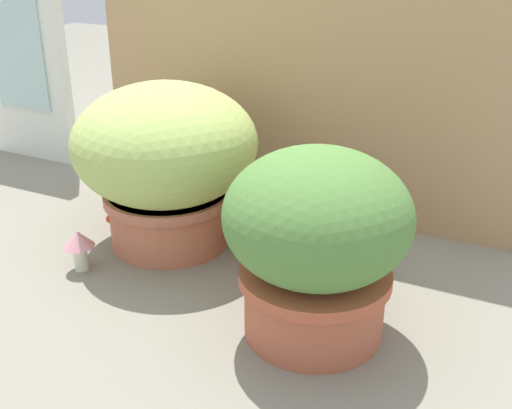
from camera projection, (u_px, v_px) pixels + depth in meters
ground_plane at (215, 285)px, 1.46m from camera, size 6.00×6.00×0.00m
cardboard_backdrop at (302, 58)px, 1.68m from camera, size 1.24×0.03×0.86m
window_panel_white at (22, 44)px, 2.09m from camera, size 0.34×0.05×0.78m
grass_planter at (166, 158)px, 1.56m from camera, size 0.45×0.45×0.42m
leafy_planter at (316, 240)px, 1.21m from camera, size 0.36×0.36×0.39m
cat at (306, 218)px, 1.50m from camera, size 0.35×0.28×0.32m
mushroom_ornament_pink at (79, 243)px, 1.50m from camera, size 0.07×0.07×0.10m
mushroom_ornament_red at (125, 212)px, 1.61m from camera, size 0.10×0.10×0.12m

